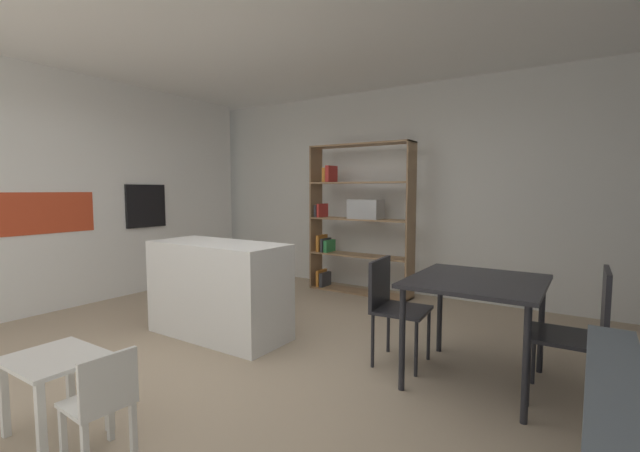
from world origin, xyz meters
name	(u,v)px	position (x,y,z in m)	size (l,w,h in m)	color
ground_plane	(247,353)	(0.00, 0.00, 0.00)	(9.62, 9.62, 0.00)	tan
ceiling_slab	(242,14)	(0.00, 0.00, 2.84)	(6.99, 5.78, 0.06)	white
back_partition	(386,191)	(0.00, 2.86, 1.41)	(6.99, 0.06, 2.81)	silver
tall_cabinet_run_left	(60,191)	(-3.10, 0.00, 1.41)	(0.67, 5.21, 2.81)	white
cabinet_niche_splashback	(49,213)	(-2.76, -0.29, 1.16)	(0.01, 1.00, 0.47)	#CC4223
built_in_oven	(146,206)	(-2.74, 0.94, 1.20)	(0.06, 0.59, 0.59)	black
kitchen_island	(219,289)	(-0.54, 0.19, 0.46)	(1.39, 0.61, 0.91)	white
open_bookshelf	(356,218)	(-0.26, 2.47, 1.03)	(1.47, 0.31, 2.04)	#997551
child_table	(56,371)	(-0.09, -1.50, 0.38)	(0.52, 0.44, 0.47)	silver
child_chair_right	(102,401)	(0.40, -1.50, 0.34)	(0.31, 0.31, 0.60)	silver
dining_table	(476,290)	(1.78, 0.53, 0.69)	(0.91, 0.98, 0.77)	#232328
dining_chair_island_side	(391,300)	(1.12, 0.53, 0.51)	(0.44, 0.46, 0.85)	#232328
dining_chair_window_side	(584,326)	(2.46, 0.54, 0.54)	(0.46, 0.44, 0.92)	#232328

